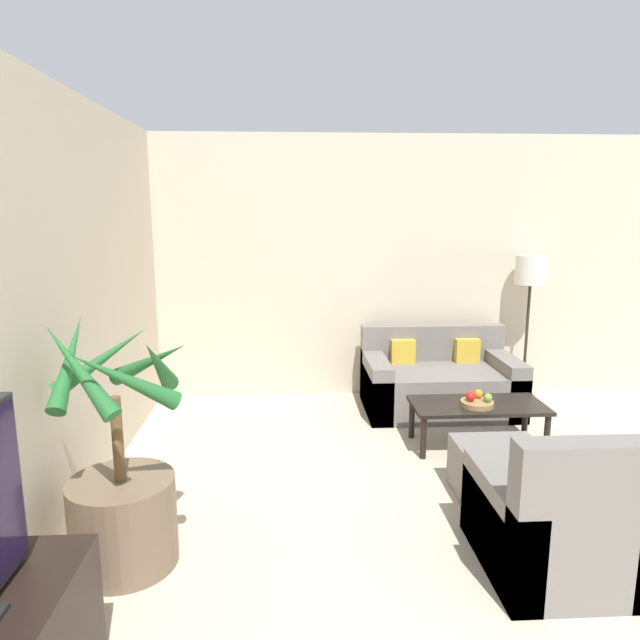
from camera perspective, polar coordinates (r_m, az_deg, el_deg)
name	(u,v)px	position (r m, az deg, el deg)	size (l,w,h in m)	color
wall_back	(449,268)	(6.17, 12.80, 5.14)	(7.70, 0.06, 2.70)	beige
potted_palm	(122,495)	(3.45, -19.19, -16.23)	(0.80, 0.81, 1.42)	brown
sofa_loveseat	(439,383)	(5.78, 11.80, -6.14)	(1.47, 0.87, 0.79)	slate
floor_lamp	(531,278)	(6.19, 20.31, 3.95)	(0.31, 0.31, 1.50)	#2D2823
coffee_table	(478,409)	(4.95, 15.50, -8.56)	(1.09, 0.52, 0.37)	black
fruit_bowl	(477,404)	(4.87, 15.43, -8.06)	(0.27, 0.27, 0.04)	#997A4C
apple_red	(471,396)	(4.84, 14.82, -7.40)	(0.08, 0.08, 0.08)	red
apple_green	(488,398)	(4.86, 16.44, -7.46)	(0.07, 0.07, 0.07)	olive
orange_fruit	(478,394)	(4.93, 15.56, -7.12)	(0.07, 0.07, 0.07)	orange
armchair	(557,523)	(3.52, 22.57, -18.27)	(0.76, 0.84, 0.88)	slate
ottoman	(499,472)	(4.22, 17.50, -14.32)	(0.58, 0.54, 0.37)	slate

